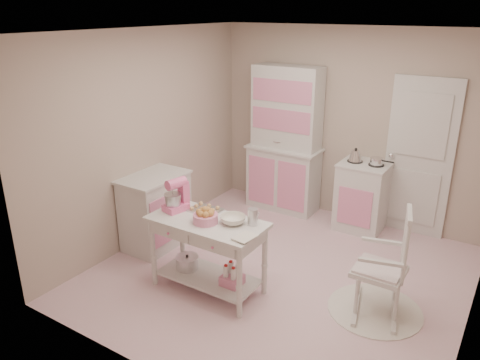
% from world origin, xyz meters
% --- Properties ---
extents(room_shell, '(3.84, 3.84, 2.62)m').
position_xyz_m(room_shell, '(0.00, 0.00, 1.65)').
color(room_shell, '#C67C91').
rests_on(room_shell, ground).
extents(door, '(0.82, 0.05, 2.04)m').
position_xyz_m(door, '(0.95, 1.87, 1.02)').
color(door, silver).
rests_on(door, ground).
extents(hutch, '(1.06, 0.50, 2.08)m').
position_xyz_m(hutch, '(-0.85, 1.66, 1.04)').
color(hutch, silver).
rests_on(hutch, ground).
extents(stove, '(0.62, 0.57, 0.92)m').
position_xyz_m(stove, '(0.35, 1.61, 0.46)').
color(stove, silver).
rests_on(stove, ground).
extents(base_cabinet, '(0.54, 0.84, 0.92)m').
position_xyz_m(base_cabinet, '(-1.63, -0.22, 0.46)').
color(base_cabinet, silver).
rests_on(base_cabinet, ground).
extents(lace_rug, '(0.92, 0.92, 0.01)m').
position_xyz_m(lace_rug, '(1.10, -0.10, 0.01)').
color(lace_rug, white).
rests_on(lace_rug, ground).
extents(rocking_chair, '(0.64, 0.82, 1.10)m').
position_xyz_m(rocking_chair, '(1.10, -0.10, 0.55)').
color(rocking_chair, silver).
rests_on(rocking_chair, ground).
extents(work_table, '(1.20, 0.60, 0.80)m').
position_xyz_m(work_table, '(-0.51, -0.67, 0.40)').
color(work_table, silver).
rests_on(work_table, ground).
extents(stand_mixer, '(0.26, 0.32, 0.34)m').
position_xyz_m(stand_mixer, '(-0.93, -0.65, 0.97)').
color(stand_mixer, pink).
rests_on(stand_mixer, work_table).
extents(cookie_tray, '(0.34, 0.24, 0.02)m').
position_xyz_m(cookie_tray, '(-0.66, -0.49, 0.81)').
color(cookie_tray, silver).
rests_on(cookie_tray, work_table).
extents(bread_basket, '(0.25, 0.25, 0.09)m').
position_xyz_m(bread_basket, '(-0.49, -0.72, 0.85)').
color(bread_basket, pink).
rests_on(bread_basket, work_table).
extents(mixing_bowl, '(0.25, 0.25, 0.08)m').
position_xyz_m(mixing_bowl, '(-0.25, -0.59, 0.84)').
color(mixing_bowl, silver).
rests_on(mixing_bowl, work_table).
extents(metal_pitcher, '(0.10, 0.10, 0.17)m').
position_xyz_m(metal_pitcher, '(-0.07, -0.51, 0.89)').
color(metal_pitcher, silver).
rests_on(metal_pitcher, work_table).
extents(recipe_book, '(0.19, 0.24, 0.02)m').
position_xyz_m(recipe_book, '(-0.06, -0.79, 0.81)').
color(recipe_book, silver).
rests_on(recipe_book, work_table).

